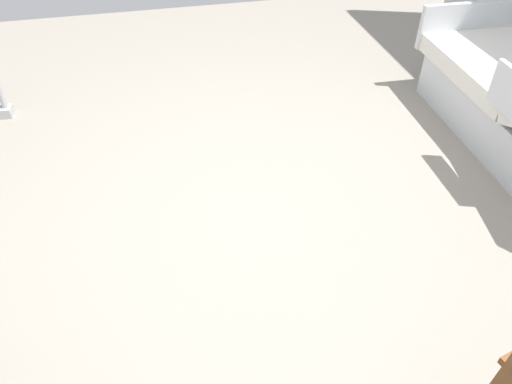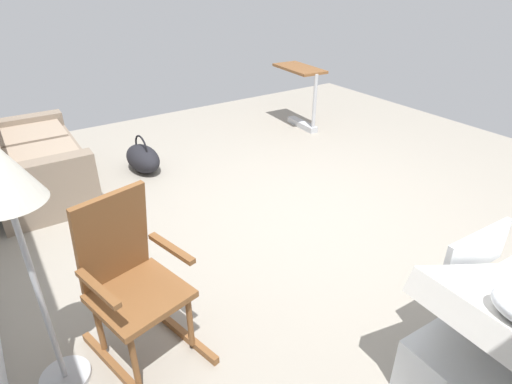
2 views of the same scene
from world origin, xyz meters
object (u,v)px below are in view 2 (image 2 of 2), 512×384
Objects in this scene: couch at (33,164)px; overbed_table at (302,90)px; rocking_chair at (131,283)px; floor_lamp at (6,192)px; duffel_bag at (143,158)px.

couch reaches higher than overbed_table.
couch is 3.57m from overbed_table.
couch is 1.53× the size of rocking_chair.
rocking_chair is (-2.58, -0.16, 0.20)m from couch.
rocking_chair is at bearing -176.36° from couch.
duffel_bag is (2.43, -1.38, -1.07)m from floor_lamp.
couch is 2.59m from rocking_chair.
duffel_bag is at bearing 94.31° from overbed_table.
floor_lamp is at bearing 150.29° from duffel_bag.
floor_lamp reaches higher than couch.
duffel_bag is at bearing -97.51° from couch.
duffel_bag is (2.44, -0.93, -0.35)m from rocking_chair.
rocking_chair reaches higher than overbed_table.
overbed_table is at bearing -85.69° from duffel_bag.
duffel_bag is at bearing -20.89° from rocking_chair.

